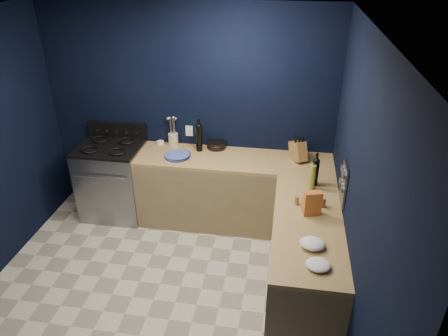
% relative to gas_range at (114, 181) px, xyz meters
% --- Properties ---
extents(floor, '(3.50, 3.50, 0.02)m').
position_rel_gas_range_xyz_m(floor, '(0.93, -1.42, -0.47)').
color(floor, beige).
rests_on(floor, ground).
extents(ceiling, '(3.50, 3.50, 0.02)m').
position_rel_gas_range_xyz_m(ceiling, '(0.93, -1.42, 2.15)').
color(ceiling, silver).
rests_on(ceiling, ground).
extents(wall_back, '(3.50, 0.02, 2.60)m').
position_rel_gas_range_xyz_m(wall_back, '(0.93, 0.34, 0.84)').
color(wall_back, black).
rests_on(wall_back, ground).
extents(wall_right, '(0.02, 3.50, 2.60)m').
position_rel_gas_range_xyz_m(wall_right, '(2.69, -1.42, 0.84)').
color(wall_right, black).
rests_on(wall_right, ground).
extents(cab_back, '(2.30, 0.63, 0.86)m').
position_rel_gas_range_xyz_m(cab_back, '(1.53, 0.02, -0.03)').
color(cab_back, olive).
rests_on(cab_back, floor).
extents(top_back, '(2.30, 0.63, 0.04)m').
position_rel_gas_range_xyz_m(top_back, '(1.53, 0.02, 0.42)').
color(top_back, olive).
rests_on(top_back, cab_back).
extents(cab_right, '(0.63, 1.67, 0.86)m').
position_rel_gas_range_xyz_m(cab_right, '(2.37, -1.13, -0.03)').
color(cab_right, olive).
rests_on(cab_right, floor).
extents(top_right, '(0.63, 1.67, 0.04)m').
position_rel_gas_range_xyz_m(top_right, '(2.37, -1.13, 0.42)').
color(top_right, olive).
rests_on(top_right, cab_right).
extents(gas_range, '(0.76, 0.66, 0.92)m').
position_rel_gas_range_xyz_m(gas_range, '(0.00, 0.00, 0.00)').
color(gas_range, gray).
rests_on(gas_range, floor).
extents(oven_door, '(0.59, 0.02, 0.42)m').
position_rel_gas_range_xyz_m(oven_door, '(0.00, -0.32, -0.01)').
color(oven_door, black).
rests_on(oven_door, gas_range).
extents(cooktop, '(0.76, 0.66, 0.03)m').
position_rel_gas_range_xyz_m(cooktop, '(0.00, 0.00, 0.48)').
color(cooktop, black).
rests_on(cooktop, gas_range).
extents(backguard, '(0.76, 0.06, 0.20)m').
position_rel_gas_range_xyz_m(backguard, '(0.00, 0.30, 0.58)').
color(backguard, black).
rests_on(backguard, gas_range).
extents(spice_panel, '(0.02, 0.28, 0.38)m').
position_rel_gas_range_xyz_m(spice_panel, '(2.67, -0.87, 0.72)').
color(spice_panel, gray).
rests_on(spice_panel, wall_right).
extents(wall_outlet, '(0.09, 0.02, 0.13)m').
position_rel_gas_range_xyz_m(wall_outlet, '(0.93, 0.32, 0.62)').
color(wall_outlet, white).
rests_on(wall_outlet, wall_back).
extents(plate_stack, '(0.33, 0.33, 0.04)m').
position_rel_gas_range_xyz_m(plate_stack, '(0.87, -0.05, 0.46)').
color(plate_stack, '#4154AF').
rests_on(plate_stack, top_back).
extents(ramekin, '(0.12, 0.12, 0.04)m').
position_rel_gas_range_xyz_m(ramekin, '(0.56, 0.27, 0.46)').
color(ramekin, white).
rests_on(ramekin, top_back).
extents(utensil_crock, '(0.15, 0.15, 0.15)m').
position_rel_gas_range_xyz_m(utensil_crock, '(0.73, 0.27, 0.52)').
color(utensil_crock, beige).
rests_on(utensil_crock, top_back).
extents(wine_bottle_back, '(0.08, 0.08, 0.32)m').
position_rel_gas_range_xyz_m(wine_bottle_back, '(1.09, 0.16, 0.60)').
color(wine_bottle_back, black).
rests_on(wine_bottle_back, top_back).
extents(lemon_basket, '(0.28, 0.28, 0.09)m').
position_rel_gas_range_xyz_m(lemon_basket, '(1.28, 0.26, 0.48)').
color(lemon_basket, black).
rests_on(lemon_basket, top_back).
extents(knife_block, '(0.24, 0.29, 0.28)m').
position_rel_gas_range_xyz_m(knife_block, '(2.26, 0.09, 0.55)').
color(knife_block, brown).
rests_on(knife_block, top_back).
extents(wine_bottle_right, '(0.08, 0.08, 0.29)m').
position_rel_gas_range_xyz_m(wine_bottle_right, '(2.43, -0.45, 0.58)').
color(wine_bottle_right, black).
rests_on(wine_bottle_right, top_right).
extents(oil_bottle, '(0.07, 0.07, 0.27)m').
position_rel_gas_range_xyz_m(oil_bottle, '(2.40, -0.54, 0.58)').
color(oil_bottle, olive).
rests_on(oil_bottle, top_right).
extents(spice_jar_near, '(0.05, 0.05, 0.09)m').
position_rel_gas_range_xyz_m(spice_jar_near, '(2.26, -0.86, 0.48)').
color(spice_jar_near, olive).
rests_on(spice_jar_near, top_right).
extents(spice_jar_far, '(0.06, 0.06, 0.10)m').
position_rel_gas_range_xyz_m(spice_jar_far, '(2.51, -0.86, 0.49)').
color(spice_jar_far, olive).
rests_on(spice_jar_far, top_right).
extents(crouton_bag, '(0.18, 0.12, 0.24)m').
position_rel_gas_range_xyz_m(crouton_bag, '(2.39, -1.00, 0.56)').
color(crouton_bag, '#AD3B22').
rests_on(crouton_bag, top_right).
extents(towel_front, '(0.26, 0.24, 0.07)m').
position_rel_gas_range_xyz_m(towel_front, '(2.39, -1.49, 0.48)').
color(towel_front, white).
rests_on(towel_front, top_right).
extents(towel_end, '(0.20, 0.18, 0.06)m').
position_rel_gas_range_xyz_m(towel_end, '(2.43, -1.73, 0.47)').
color(towel_end, white).
rests_on(towel_end, top_right).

